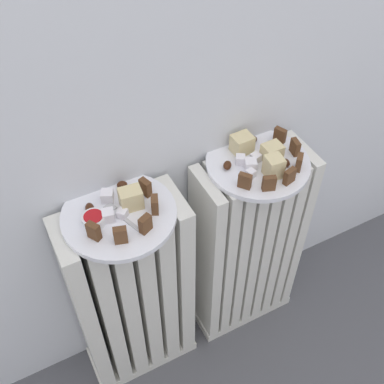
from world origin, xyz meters
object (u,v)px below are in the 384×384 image
Objects in this scene: radiator_right at (246,248)px; plate_left at (119,215)px; jam_bowl_left at (94,219)px; fork at (120,215)px; plate_right at (258,163)px; radiator_left at (133,297)px.

plate_left reaches higher than radiator_right.
jam_bowl_left is 0.48× the size of fork.
radiator_right is at bearing 1.33° from fork.
radiator_right is 0.47m from fork.
jam_bowl_left reaches higher than plate_left.
radiator_right is at bearing -63.43° from plate_right.
jam_bowl_left is at bearing 174.52° from fork.
plate_right reaches higher than radiator_left.
radiator_left is 2.58× the size of plate_right.
plate_right is at bearing 0.00° from plate_left.
radiator_left is 6.32× the size of fork.
radiator_right is 0.32m from plate_right.
plate_left is 1.00× the size of plate_right.
plate_right is 0.39m from jam_bowl_left.
jam_bowl_left is at bearing -176.86° from plate_left.
radiator_right is 13.09× the size of jam_bowl_left.
plate_right is 2.45× the size of fork.
jam_bowl_left is (-0.05, -0.00, 0.34)m from radiator_left.
radiator_left is 0.34m from radiator_right.
radiator_right is at bearing -0.00° from plate_left.
plate_left is at bearing 180.00° from radiator_left.
fork is (-0.00, -0.01, 0.33)m from radiator_left.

